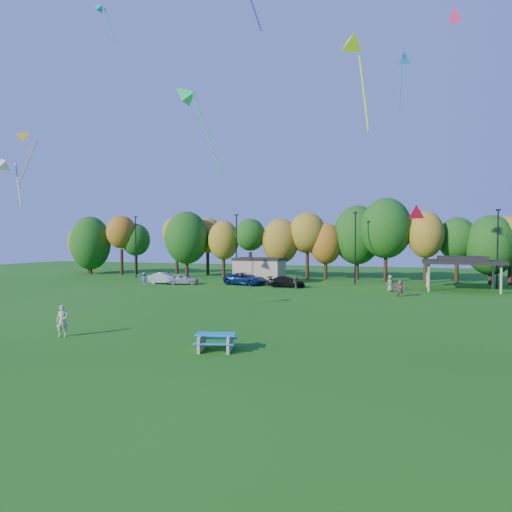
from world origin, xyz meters
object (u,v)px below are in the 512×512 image
(kite_flyer, at_px, (62,321))
(car_c, at_px, (245,279))
(car_d, at_px, (287,282))
(car_a, at_px, (183,279))
(picnic_table, at_px, (216,341))
(car_b, at_px, (165,278))

(kite_flyer, height_order, car_c, kite_flyer)
(car_c, relative_size, car_d, 1.25)
(car_a, height_order, car_c, car_c)
(picnic_table, relative_size, kite_flyer, 1.28)
(car_c, xyz_separation_m, car_d, (5.58, -1.01, -0.12))
(picnic_table, bearing_deg, kite_flyer, 164.81)
(car_a, distance_m, car_d, 13.25)
(picnic_table, bearing_deg, car_d, 84.13)
(kite_flyer, relative_size, car_a, 0.47)
(kite_flyer, height_order, car_a, kite_flyer)
(car_d, bearing_deg, car_b, 92.95)
(car_d, bearing_deg, picnic_table, -172.29)
(picnic_table, relative_size, car_a, 0.60)
(car_a, bearing_deg, car_d, -104.61)
(kite_flyer, xyz_separation_m, car_b, (-10.62, 29.92, -0.21))
(picnic_table, bearing_deg, car_a, 106.30)
(car_a, distance_m, car_c, 7.88)
(picnic_table, distance_m, car_d, 31.42)
(picnic_table, relative_size, car_d, 0.54)
(car_a, distance_m, car_b, 2.47)
(car_b, bearing_deg, car_c, -82.72)
(kite_flyer, xyz_separation_m, car_d, (5.05, 30.93, -0.29))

